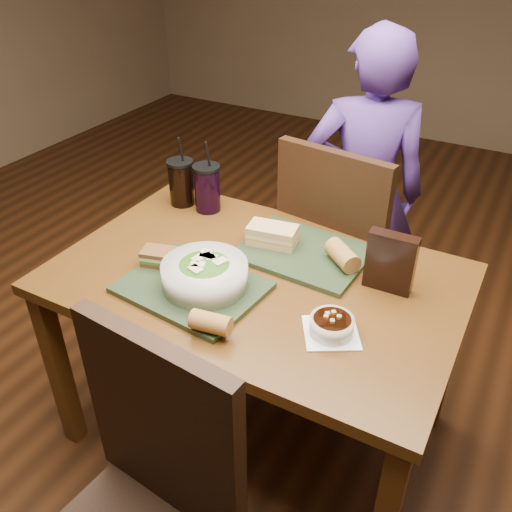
# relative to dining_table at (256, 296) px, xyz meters

# --- Properties ---
(ground) EXTENTS (6.00, 6.00, 0.00)m
(ground) POSITION_rel_dining_table_xyz_m (0.00, 0.00, -0.66)
(ground) COLOR #381C0B
(ground) RESTS_ON ground
(dining_table) EXTENTS (1.30, 0.85, 0.75)m
(dining_table) POSITION_rel_dining_table_xyz_m (0.00, 0.00, 0.00)
(dining_table) COLOR #533110
(dining_table) RESTS_ON ground
(chair_far) EXTENTS (0.51, 0.51, 1.04)m
(chair_far) POSITION_rel_dining_table_xyz_m (0.09, 0.52, -0.08)
(chair_far) COLOR black
(chair_far) RESTS_ON ground
(diner) EXTENTS (0.60, 0.50, 1.41)m
(diner) POSITION_rel_dining_table_xyz_m (0.08, 0.81, 0.04)
(diner) COLOR #4C2D7C
(diner) RESTS_ON ground
(tray_near) EXTENTS (0.45, 0.36, 0.02)m
(tray_near) POSITION_rel_dining_table_xyz_m (-0.13, -0.17, 0.10)
(tray_near) COLOR #24321D
(tray_near) RESTS_ON dining_table
(tray_far) EXTENTS (0.44, 0.34, 0.02)m
(tray_far) POSITION_rel_dining_table_xyz_m (0.09, 0.18, 0.10)
(tray_far) COLOR #24321D
(tray_far) RESTS_ON dining_table
(salad_bowl) EXTENTS (0.26, 0.26, 0.09)m
(salad_bowl) POSITION_rel_dining_table_xyz_m (-0.10, -0.15, 0.15)
(salad_bowl) COLOR silver
(salad_bowl) RESTS_ON tray_near
(soup_bowl) EXTENTS (0.21, 0.21, 0.06)m
(soup_bowl) POSITION_rel_dining_table_xyz_m (0.32, -0.15, 0.12)
(soup_bowl) COLOR white
(soup_bowl) RESTS_ON dining_table
(sandwich_near) EXTENTS (0.12, 0.10, 0.05)m
(sandwich_near) POSITION_rel_dining_table_xyz_m (-0.29, -0.12, 0.13)
(sandwich_near) COLOR #593819
(sandwich_near) RESTS_ON tray_near
(sandwich_far) EXTENTS (0.18, 0.12, 0.07)m
(sandwich_far) POSITION_rel_dining_table_xyz_m (-0.03, 0.17, 0.14)
(sandwich_far) COLOR tan
(sandwich_far) RESTS_ON tray_far
(baguette_near) EXTENTS (0.12, 0.07, 0.06)m
(baguette_near) POSITION_rel_dining_table_xyz_m (0.04, -0.32, 0.14)
(baguette_near) COLOR #AD7533
(baguette_near) RESTS_ON tray_near
(baguette_far) EXTENTS (0.14, 0.13, 0.07)m
(baguette_far) POSITION_rel_dining_table_xyz_m (0.23, 0.17, 0.14)
(baguette_far) COLOR #AD7533
(baguette_far) RESTS_ON tray_far
(cup_cola) EXTENTS (0.10, 0.10, 0.28)m
(cup_cola) POSITION_rel_dining_table_xyz_m (-0.50, 0.29, 0.18)
(cup_cola) COLOR black
(cup_cola) RESTS_ON dining_table
(cup_berry) EXTENTS (0.11, 0.11, 0.28)m
(cup_berry) POSITION_rel_dining_table_xyz_m (-0.38, 0.30, 0.18)
(cup_berry) COLOR black
(cup_berry) RESTS_ON dining_table
(chip_bag) EXTENTS (0.15, 0.05, 0.19)m
(chip_bag) POSITION_rel_dining_table_xyz_m (0.39, 0.13, 0.19)
(chip_bag) COLOR black
(chip_bag) RESTS_ON dining_table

